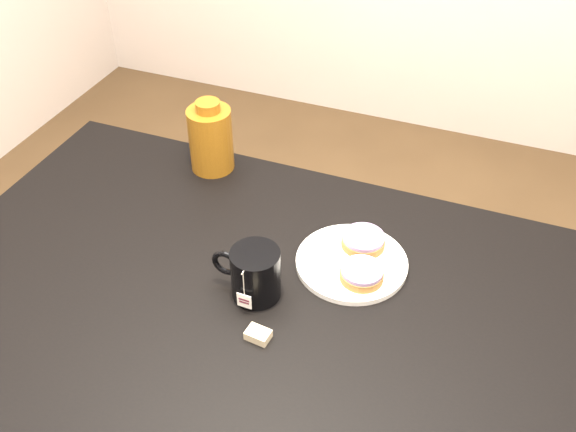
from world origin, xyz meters
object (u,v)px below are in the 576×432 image
(mug, at_px, (255,273))
(plate, at_px, (352,262))
(bagel_back, at_px, (363,240))
(bagel_front, at_px, (362,274))
(teabag_pouch, at_px, (258,335))
(bagel_package, at_px, (211,138))
(table, at_px, (256,326))

(mug, bearing_deg, plate, 44.30)
(plate, xyz_separation_m, bagel_back, (0.01, 0.05, 0.02))
(plate, xyz_separation_m, bagel_front, (0.03, -0.04, 0.02))
(teabag_pouch, relative_size, bagel_package, 0.24)
(table, bearing_deg, bagel_front, 32.47)
(bagel_package, bearing_deg, bagel_front, -29.15)
(plate, bearing_deg, bagel_back, 81.39)
(table, height_order, bagel_front, bagel_front)
(teabag_pouch, bearing_deg, table, 117.05)
(mug, height_order, teabag_pouch, mug)
(plate, distance_m, bagel_package, 0.49)
(bagel_back, height_order, bagel_front, same)
(plate, height_order, bagel_front, bagel_front)
(plate, relative_size, bagel_package, 1.26)
(bagel_front, distance_m, mug, 0.22)
(table, bearing_deg, teabag_pouch, -62.95)
(teabag_pouch, bearing_deg, bagel_back, 69.60)
(mug, relative_size, bagel_package, 0.78)
(bagel_back, relative_size, mug, 0.77)
(bagel_front, distance_m, teabag_pouch, 0.25)
(table, xyz_separation_m, bagel_front, (0.18, 0.12, 0.11))
(mug, bearing_deg, bagel_front, 29.79)
(table, distance_m, mug, 0.14)
(bagel_front, height_order, teabag_pouch, bagel_front)
(table, bearing_deg, plate, 46.67)
(mug, height_order, bagel_package, bagel_package)
(plate, xyz_separation_m, teabag_pouch, (-0.11, -0.25, 0.00))
(plate, bearing_deg, bagel_package, 153.40)
(table, relative_size, bagel_front, 11.15)
(bagel_front, relative_size, mug, 0.86)
(table, relative_size, bagel_back, 12.56)
(bagel_back, height_order, bagel_package, bagel_package)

